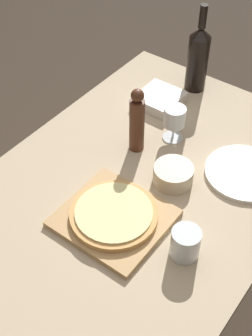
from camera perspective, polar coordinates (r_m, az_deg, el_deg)
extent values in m
plane|color=#382D23|center=(2.10, 1.60, -15.18)|extent=(12.00, 12.00, 0.00)
cube|color=tan|center=(1.52, 2.13, -1.83)|extent=(0.90, 1.28, 0.03)
cylinder|color=brown|center=(2.28, 2.29, 4.81)|extent=(0.06, 0.06, 0.70)
cube|color=tan|center=(1.40, -1.48, -6.13)|extent=(0.31, 0.29, 0.02)
cylinder|color=tan|center=(1.38, -1.50, -5.66)|extent=(0.26, 0.26, 0.02)
cylinder|color=beige|center=(1.37, -1.51, -5.35)|extent=(0.23, 0.23, 0.01)
cylinder|color=black|center=(1.85, 8.67, 12.50)|extent=(0.08, 0.08, 0.22)
cone|color=black|center=(1.79, 9.14, 16.00)|extent=(0.08, 0.08, 0.04)
cylinder|color=black|center=(1.76, 9.38, 17.76)|extent=(0.03, 0.03, 0.09)
cylinder|color=#4C2819|center=(1.55, 1.33, 5.22)|extent=(0.05, 0.05, 0.20)
sphere|color=#4C2819|center=(1.48, 1.41, 8.83)|extent=(0.04, 0.04, 0.04)
cylinder|color=silver|center=(1.66, 5.70, 3.73)|extent=(0.07, 0.07, 0.00)
cylinder|color=silver|center=(1.64, 5.78, 4.55)|extent=(0.01, 0.01, 0.06)
cylinder|color=silver|center=(1.60, 5.94, 6.26)|extent=(0.08, 0.08, 0.07)
cylinder|color=beige|center=(1.49, 5.78, -0.79)|extent=(0.13, 0.13, 0.06)
cylinder|color=silver|center=(1.30, 7.24, -9.09)|extent=(0.08, 0.08, 0.09)
cylinder|color=silver|center=(1.57, 14.22, -0.59)|extent=(0.26, 0.26, 0.01)
cube|color=beige|center=(1.80, 4.11, 8.37)|extent=(0.15, 0.16, 0.04)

